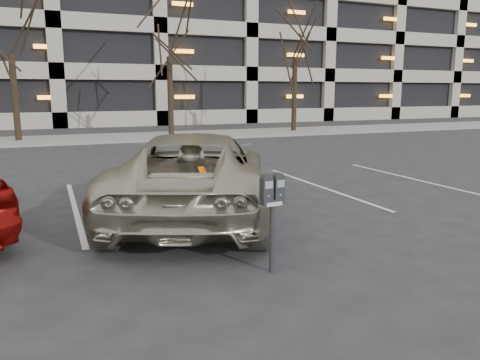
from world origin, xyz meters
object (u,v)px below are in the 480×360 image
Objects in this scene: tree_c at (168,5)px; tree_d at (296,13)px; parking_meter at (272,199)px; suv_silver at (194,174)px.

tree_d reaches higher than tree_c.
tree_d is 21.51m from parking_meter.
parking_meter is 0.21× the size of suv_silver.
suv_silver is at bearing -102.60° from tree_c.
tree_c is 0.99× the size of tree_d.
tree_d reaches higher than suv_silver.
parking_meter is at bearing -100.29° from tree_c.
tree_d is at bearing -102.23° from suv_silver.
tree_c is 7.00m from tree_d.
parking_meter is at bearing -119.62° from tree_d.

